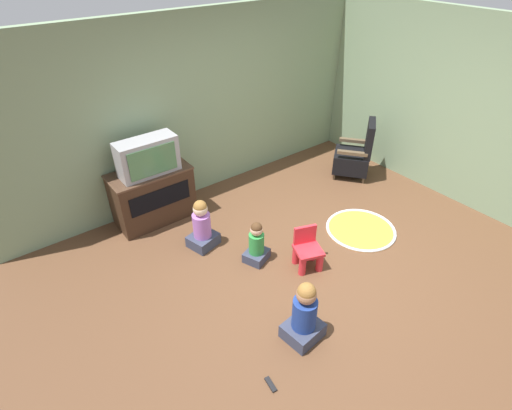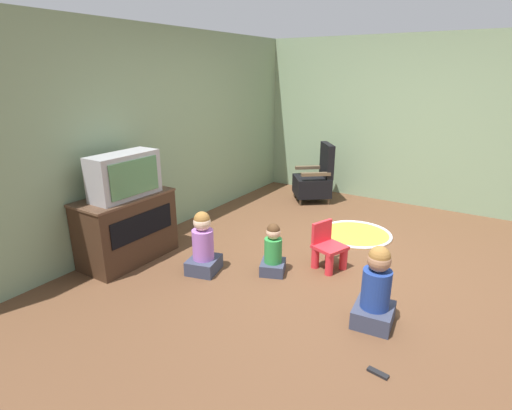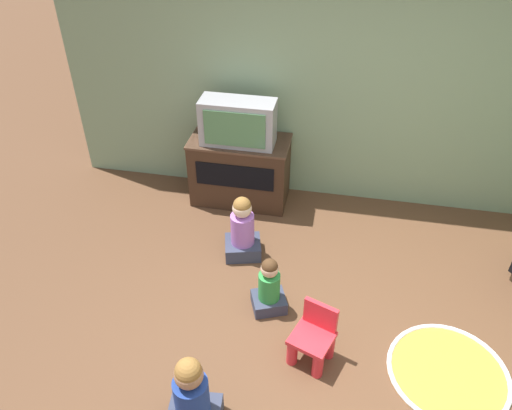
{
  "view_description": "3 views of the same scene",
  "coord_description": "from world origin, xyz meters",
  "px_view_note": "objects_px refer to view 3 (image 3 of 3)",
  "views": [
    {
      "loc": [
        -2.69,
        -2.38,
        3.27
      ],
      "look_at": [
        -0.4,
        0.61,
        0.68
      ],
      "focal_mm": 28.0,
      "sensor_mm": 36.0,
      "label": 1
    },
    {
      "loc": [
        -3.74,
        -1.38,
        2.0
      ],
      "look_at": [
        -0.57,
        0.63,
        0.74
      ],
      "focal_mm": 28.0,
      "sensor_mm": 36.0,
      "label": 2
    },
    {
      "loc": [
        -0.04,
        -2.41,
        3.28
      ],
      "look_at": [
        -0.68,
        0.85,
        0.79
      ],
      "focal_mm": 35.0,
      "sensor_mm": 36.0,
      "label": 3
    }
  ],
  "objects_px": {
    "child_watching_center": "(269,288)",
    "child_watching_right": "(192,399)",
    "television": "(238,122)",
    "yellow_kid_chair": "(313,340)",
    "tv_cabinet": "(240,169)",
    "child_watching_left": "(243,231)"
  },
  "relations": [
    {
      "from": "tv_cabinet",
      "to": "child_watching_right",
      "type": "height_order",
      "value": "tv_cabinet"
    },
    {
      "from": "tv_cabinet",
      "to": "child_watching_center",
      "type": "relative_size",
      "value": 1.91
    },
    {
      "from": "child_watching_left",
      "to": "child_watching_right",
      "type": "bearing_deg",
      "value": -103.05
    },
    {
      "from": "tv_cabinet",
      "to": "child_watching_right",
      "type": "bearing_deg",
      "value": -84.26
    },
    {
      "from": "tv_cabinet",
      "to": "yellow_kid_chair",
      "type": "height_order",
      "value": "tv_cabinet"
    },
    {
      "from": "television",
      "to": "child_watching_left",
      "type": "height_order",
      "value": "television"
    },
    {
      "from": "tv_cabinet",
      "to": "yellow_kid_chair",
      "type": "xyz_separation_m",
      "value": [
        0.99,
        -1.95,
        -0.18
      ]
    },
    {
      "from": "television",
      "to": "child_watching_center",
      "type": "distance_m",
      "value": 1.73
    },
    {
      "from": "television",
      "to": "child_watching_left",
      "type": "relative_size",
      "value": 1.13
    },
    {
      "from": "yellow_kid_chair",
      "to": "child_watching_center",
      "type": "xyz_separation_m",
      "value": [
        -0.41,
        0.43,
        0.03
      ]
    },
    {
      "from": "child_watching_left",
      "to": "child_watching_right",
      "type": "distance_m",
      "value": 1.77
    },
    {
      "from": "tv_cabinet",
      "to": "child_watching_right",
      "type": "relative_size",
      "value": 1.49
    },
    {
      "from": "television",
      "to": "yellow_kid_chair",
      "type": "distance_m",
      "value": 2.27
    },
    {
      "from": "child_watching_center",
      "to": "child_watching_right",
      "type": "height_order",
      "value": "child_watching_right"
    },
    {
      "from": "child_watching_center",
      "to": "child_watching_right",
      "type": "bearing_deg",
      "value": -127.03
    },
    {
      "from": "child_watching_left",
      "to": "child_watching_center",
      "type": "relative_size",
      "value": 1.21
    },
    {
      "from": "yellow_kid_chair",
      "to": "child_watching_center",
      "type": "bearing_deg",
      "value": 153.88
    },
    {
      "from": "child_watching_center",
      "to": "child_watching_right",
      "type": "xyz_separation_m",
      "value": [
        -0.31,
        -1.15,
        0.07
      ]
    },
    {
      "from": "television",
      "to": "yellow_kid_chair",
      "type": "relative_size",
      "value": 1.51
    },
    {
      "from": "television",
      "to": "yellow_kid_chair",
      "type": "height_order",
      "value": "television"
    },
    {
      "from": "tv_cabinet",
      "to": "child_watching_left",
      "type": "height_order",
      "value": "tv_cabinet"
    },
    {
      "from": "child_watching_right",
      "to": "child_watching_left",
      "type": "bearing_deg",
      "value": 85.73
    }
  ]
}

